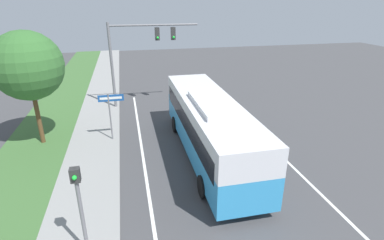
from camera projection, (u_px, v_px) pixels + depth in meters
ground_plane at (238, 199)px, 12.51m from camera, size 80.00×80.00×0.00m
sidewalk at (82, 220)px, 11.21m from camera, size 2.80×80.00×0.12m
lane_divider_near at (151, 211)px, 11.77m from camera, size 0.14×30.00×0.01m
lane_divider_far at (314, 188)px, 13.24m from camera, size 0.14×30.00×0.01m
bus at (209, 124)px, 15.30m from camera, size 2.68×10.99×3.32m
signal_gantry at (138, 47)px, 21.62m from camera, size 6.46×0.41×6.26m
pedestrian_signal at (79, 199)px, 8.96m from camera, size 0.28×0.34×3.27m
street_sign at (111, 108)px, 16.88m from camera, size 1.41×0.08×2.87m
roadside_tree at (28, 66)px, 15.58m from camera, size 3.64×3.64×6.24m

